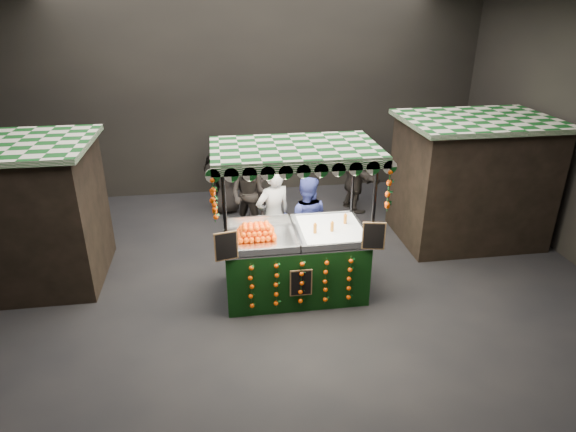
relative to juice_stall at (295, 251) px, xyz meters
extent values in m
plane|color=black|center=(-0.42, 0.18, -0.83)|extent=(12.00, 12.00, 0.00)
cube|color=black|center=(-0.42, 5.18, 1.67)|extent=(12.00, 0.10, 5.00)
cube|color=black|center=(-0.42, -4.82, 1.67)|extent=(12.00, 0.10, 5.00)
cube|color=black|center=(-4.82, 1.18, 0.42)|extent=(2.80, 2.00, 2.50)
cube|color=black|center=(3.98, 1.68, 0.42)|extent=(2.80, 2.00, 2.50)
cube|color=#104C18|center=(3.98, 1.68, 1.72)|extent=(3.00, 2.20, 0.10)
cube|color=black|center=(-0.01, 0.04, -0.29)|extent=(2.37, 1.29, 1.08)
cube|color=silver|center=(-0.01, 0.04, 0.27)|extent=(2.37, 1.29, 0.04)
cylinder|color=black|center=(-1.16, -0.57, 0.46)|extent=(0.05, 0.05, 2.58)
cylinder|color=black|center=(1.14, -0.57, 0.46)|extent=(0.05, 0.05, 2.58)
cylinder|color=black|center=(-1.16, 0.66, 0.46)|extent=(0.05, 0.05, 2.58)
cylinder|color=black|center=(1.14, 0.66, 0.46)|extent=(0.05, 0.05, 2.58)
cube|color=#104C18|center=(-0.01, 0.04, 1.80)|extent=(2.63, 1.56, 0.09)
cube|color=silver|center=(0.64, 0.04, 0.33)|extent=(1.05, 1.16, 0.09)
cube|color=black|center=(-1.17, -0.63, 0.52)|extent=(0.36, 0.10, 0.47)
cube|color=black|center=(1.15, -0.63, 0.52)|extent=(0.36, 0.10, 0.47)
cube|color=black|center=(-0.01, -0.65, -0.24)|extent=(0.37, 0.03, 0.47)
imported|color=gray|center=(-0.24, 1.09, 0.17)|extent=(0.86, 0.72, 1.99)
imported|color=navy|center=(0.38, 1.04, 0.07)|extent=(1.02, 0.88, 1.79)
imported|color=#282221|center=(-0.36, 3.41, -0.07)|extent=(0.58, 0.41, 1.52)
imported|color=black|center=(-0.60, 2.53, 0.06)|extent=(1.08, 1.02, 1.77)
imported|color=#2B2723|center=(-1.14, 4.14, 0.07)|extent=(1.11, 0.97, 1.79)
imported|color=#292421|center=(3.06, 3.04, -0.05)|extent=(1.03, 1.16, 1.56)
imported|color=#292422|center=(-1.06, 3.77, -0.05)|extent=(0.82, 0.60, 1.56)
imported|color=#2C2724|center=(2.02, 3.45, 0.07)|extent=(0.80, 1.73, 1.80)
camera|label=1|loc=(-1.22, -7.31, 4.00)|focal=30.68mm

